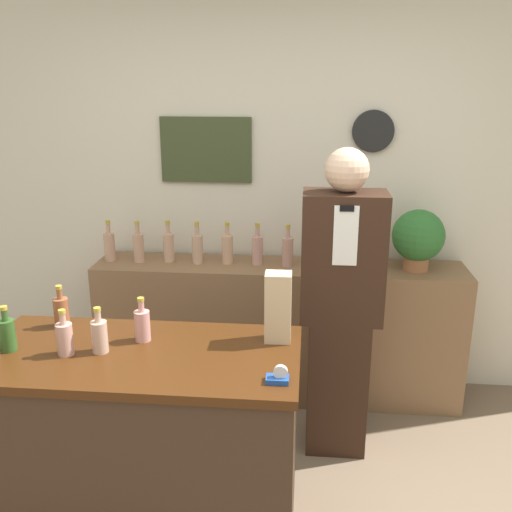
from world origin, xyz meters
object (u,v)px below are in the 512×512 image
potted_plant (418,237)px  paper_bag (278,307)px  tape_dispenser (278,377)px  shopkeeper (340,308)px

potted_plant → paper_bag: 1.35m
paper_bag → tape_dispenser: 0.40m
shopkeeper → tape_dispenser: shopkeeper is taller
potted_plant → tape_dispenser: size_ratio=4.23×
shopkeeper → tape_dispenser: size_ratio=19.16×
potted_plant → paper_bag: size_ratio=1.19×
shopkeeper → tape_dispenser: 0.97m
tape_dispenser → shopkeeper: bearing=72.7°
potted_plant → tape_dispenser: potted_plant is taller
shopkeeper → tape_dispenser: (-0.29, -0.92, 0.08)m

